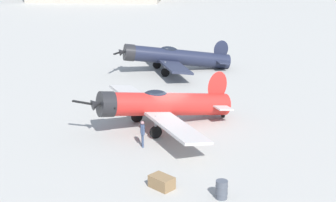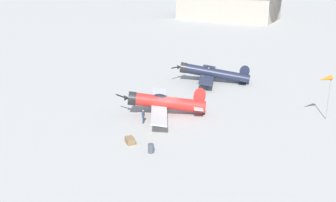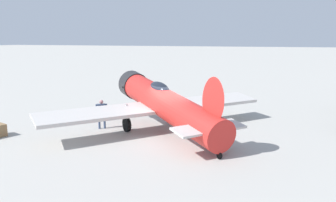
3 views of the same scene
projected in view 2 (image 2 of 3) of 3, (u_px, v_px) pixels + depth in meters
name	position (u px, v px, depth m)	size (l,w,h in m)	color
ground_plane	(168.00, 115.00, 51.72)	(400.00, 400.00, 0.00)	#A8A59E
airplane_foreground	(164.00, 103.00, 51.19)	(11.17, 9.97, 3.54)	red
airplane_mid_apron	(212.00, 73.00, 64.34)	(9.80, 9.82, 3.05)	#1E2338
ground_crew_mechanic	(143.00, 115.00, 48.87)	(0.44, 0.55, 1.65)	#384766
equipment_crate	(130.00, 141.00, 43.90)	(1.41, 1.14, 0.64)	olive
fuel_drum	(151.00, 148.00, 41.80)	(0.62, 0.62, 0.93)	#474C56
windsock_mast	(325.00, 80.00, 48.27)	(0.94, 2.16, 5.42)	gray
distant_hangar	(229.00, 0.00, 125.68)	(31.08, 22.78, 13.55)	#ADA393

